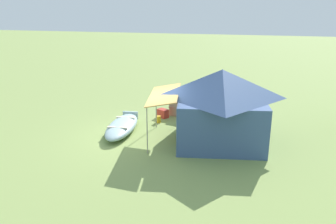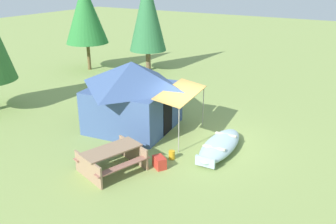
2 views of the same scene
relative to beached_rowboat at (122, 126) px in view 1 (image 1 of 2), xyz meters
name	(u,v)px [view 1 (image 1 of 2)]	position (x,y,z in m)	size (l,w,h in m)	color
ground_plane	(144,138)	(0.42, 1.03, -0.23)	(80.00, 80.00, 0.00)	#859A51
beached_rowboat	(122,126)	(0.00, 0.00, 0.00)	(2.98, 1.19, 0.44)	#9CB8BD
canvas_cabin_tent	(221,105)	(0.19, 3.82, 1.16)	(3.65, 4.52, 2.69)	#3C5586
picnic_table	(193,103)	(-2.93, 2.40, 0.24)	(2.23, 2.00, 0.75)	#907257
cooler_box	(163,113)	(-2.03, 1.20, -0.04)	(0.45, 0.31, 0.38)	red
fuel_can	(158,119)	(-1.33, 1.16, -0.08)	(0.21, 0.21, 0.30)	gold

